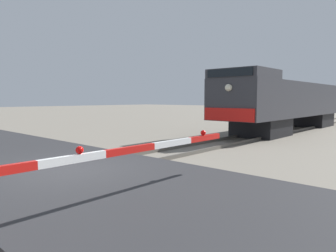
{
  "coord_description": "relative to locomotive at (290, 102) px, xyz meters",
  "views": [
    {
      "loc": [
        7.93,
        -4.41,
        2.17
      ],
      "look_at": [
        0.82,
        3.43,
        1.23
      ],
      "focal_mm": 32.75,
      "sensor_mm": 36.0,
      "label": 1
    }
  ],
  "objects": [
    {
      "name": "locomotive",
      "position": [
        0.0,
        0.0,
        0.0
      ],
      "size": [
        2.95,
        16.6,
        3.69
      ],
      "color": "black",
      "rests_on": "ground_plane"
    },
    {
      "name": "rail_track_left",
      "position": [
        -0.72,
        -16.74,
        -1.88
      ],
      "size": [
        0.08,
        80.0,
        0.15
      ],
      "primitive_type": "cube",
      "color": "#59544C",
      "rests_on": "ground_plane"
    },
    {
      "name": "ground_plane",
      "position": [
        0.0,
        -16.74,
        -1.96
      ],
      "size": [
        160.0,
        160.0,
        0.0
      ],
      "primitive_type": "plane",
      "color": "gray"
    },
    {
      "name": "crossing_gate",
      "position": [
        3.25,
        -19.47,
        -1.09
      ],
      "size": [
        0.36,
        7.17,
        1.35
      ],
      "color": "silver",
      "rests_on": "ground_plane"
    },
    {
      "name": "road_surface",
      "position": [
        0.0,
        -16.74,
        -1.88
      ],
      "size": [
        36.0,
        5.97,
        0.16
      ],
      "primitive_type": "cube",
      "color": "#2D2D30",
      "rests_on": "ground_plane"
    },
    {
      "name": "rail_track_right",
      "position": [
        0.72,
        -16.74,
        -1.88
      ],
      "size": [
        0.08,
        80.0,
        0.15
      ],
      "primitive_type": "cube",
      "color": "#59544C",
      "rests_on": "ground_plane"
    }
  ]
}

